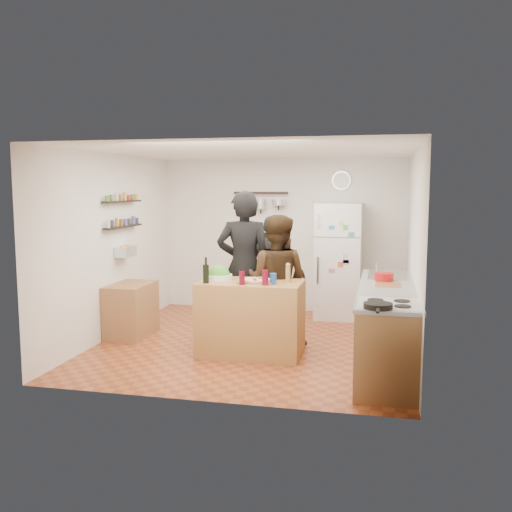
% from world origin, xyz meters
% --- Properties ---
extents(room_shell, '(4.20, 4.20, 4.20)m').
position_xyz_m(room_shell, '(0.00, 0.39, 1.25)').
color(room_shell, brown).
rests_on(room_shell, ground).
extents(prep_island, '(1.25, 0.72, 0.91)m').
position_xyz_m(prep_island, '(0.07, -0.49, 0.46)').
color(prep_island, '#A1703B').
rests_on(prep_island, floor).
extents(pizza_board, '(0.42, 0.34, 0.02)m').
position_xyz_m(pizza_board, '(0.15, -0.51, 0.92)').
color(pizza_board, brown).
rests_on(pizza_board, prep_island).
extents(pizza, '(0.34, 0.34, 0.02)m').
position_xyz_m(pizza, '(0.15, -0.51, 0.94)').
color(pizza, '#D0B389').
rests_on(pizza, pizza_board).
extents(salad_bowl, '(0.33, 0.33, 0.07)m').
position_xyz_m(salad_bowl, '(-0.35, -0.44, 0.94)').
color(salad_bowl, silver).
rests_on(salad_bowl, prep_island).
extents(wine_bottle, '(0.07, 0.07, 0.22)m').
position_xyz_m(wine_bottle, '(-0.43, -0.71, 1.02)').
color(wine_bottle, black).
rests_on(wine_bottle, prep_island).
extents(wine_glass_near, '(0.07, 0.07, 0.16)m').
position_xyz_m(wine_glass_near, '(0.02, -0.73, 0.99)').
color(wine_glass_near, '#560717').
rests_on(wine_glass_near, prep_island).
extents(wine_glass_far, '(0.07, 0.07, 0.18)m').
position_xyz_m(wine_glass_far, '(0.29, -0.69, 1.00)').
color(wine_glass_far, '#5D071A').
rests_on(wine_glass_far, prep_island).
extents(pepper_mill, '(0.06, 0.06, 0.19)m').
position_xyz_m(pepper_mill, '(0.52, -0.44, 1.00)').
color(pepper_mill, '#A07543').
rests_on(pepper_mill, prep_island).
extents(salt_canister, '(0.08, 0.08, 0.13)m').
position_xyz_m(salt_canister, '(0.37, -0.61, 0.97)').
color(salt_canister, navy).
rests_on(salt_canister, prep_island).
extents(person_left, '(0.79, 0.58, 2.01)m').
position_xyz_m(person_left, '(-0.16, 0.09, 1.00)').
color(person_left, black).
rests_on(person_left, floor).
extents(person_center, '(0.91, 0.76, 1.70)m').
position_xyz_m(person_center, '(0.31, -0.04, 0.85)').
color(person_center, black).
rests_on(person_center, floor).
extents(person_back, '(1.03, 0.60, 1.66)m').
position_xyz_m(person_back, '(0.12, 0.62, 0.83)').
color(person_back, '#282523').
rests_on(person_back, floor).
extents(counter_run, '(0.63, 2.63, 0.90)m').
position_xyz_m(counter_run, '(1.70, -0.55, 0.45)').
color(counter_run, '#9E7042').
rests_on(counter_run, floor).
extents(stove_top, '(0.60, 0.62, 0.02)m').
position_xyz_m(stove_top, '(1.70, -1.50, 0.91)').
color(stove_top, white).
rests_on(stove_top, counter_run).
extents(skillet, '(0.27, 0.27, 0.05)m').
position_xyz_m(skillet, '(1.60, -1.77, 0.95)').
color(skillet, black).
rests_on(skillet, stove_top).
extents(sink, '(0.50, 0.80, 0.03)m').
position_xyz_m(sink, '(1.70, 0.30, 0.92)').
color(sink, silver).
rests_on(sink, counter_run).
extents(cutting_board, '(0.30, 0.40, 0.02)m').
position_xyz_m(cutting_board, '(1.70, -0.42, 0.91)').
color(cutting_board, brown).
rests_on(cutting_board, counter_run).
extents(red_bowl, '(0.23, 0.23, 0.10)m').
position_xyz_m(red_bowl, '(1.65, -0.13, 0.97)').
color(red_bowl, '#A71513').
rests_on(red_bowl, counter_run).
extents(fridge, '(0.70, 0.68, 1.80)m').
position_xyz_m(fridge, '(0.95, 1.75, 0.90)').
color(fridge, white).
rests_on(fridge, floor).
extents(wall_clock, '(0.30, 0.03, 0.30)m').
position_xyz_m(wall_clock, '(0.95, 2.08, 2.15)').
color(wall_clock, silver).
rests_on(wall_clock, back_wall).
extents(spice_shelf_lower, '(0.12, 1.00, 0.02)m').
position_xyz_m(spice_shelf_lower, '(-1.93, 0.20, 1.50)').
color(spice_shelf_lower, black).
rests_on(spice_shelf_lower, left_wall).
extents(spice_shelf_upper, '(0.12, 1.00, 0.02)m').
position_xyz_m(spice_shelf_upper, '(-1.93, 0.20, 1.85)').
color(spice_shelf_upper, black).
rests_on(spice_shelf_upper, left_wall).
extents(produce_basket, '(0.18, 0.35, 0.14)m').
position_xyz_m(produce_basket, '(-1.90, 0.20, 1.15)').
color(produce_basket, silver).
rests_on(produce_basket, left_wall).
extents(side_table, '(0.50, 0.80, 0.73)m').
position_xyz_m(side_table, '(-1.74, -0.01, 0.36)').
color(side_table, '#94663E').
rests_on(side_table, floor).
extents(pot_rack, '(0.90, 0.04, 0.04)m').
position_xyz_m(pot_rack, '(-0.35, 2.00, 1.95)').
color(pot_rack, black).
rests_on(pot_rack, back_wall).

